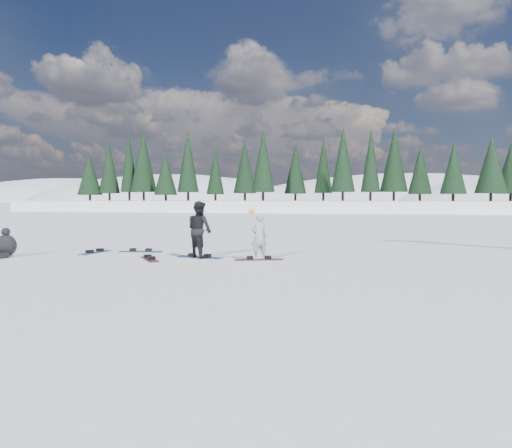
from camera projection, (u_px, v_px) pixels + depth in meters
The scene contains 10 objects.
ground at pixel (208, 261), 15.04m from camera, with size 420.00×420.00×0.00m, color white.
alpine_backdrop at pixel (323, 237), 202.86m from camera, with size 412.50×227.00×53.20m.
snowboarder_woman at pixel (259, 236), 15.25m from camera, with size 0.63×0.60×1.59m.
snowboarder_man at pixel (199, 229), 15.86m from camera, with size 0.88×0.69×1.81m, color black.
seated_rider at pixel (5, 246), 16.06m from camera, with size 0.77×1.18×0.95m.
snowboard_woman at pixel (259, 260), 15.29m from camera, with size 1.50×0.28×0.03m, color maroon.
snowboard_man at pixel (200, 257), 15.91m from camera, with size 1.50×0.28×0.03m, color navy.
snowboard_loose_c at pixel (141, 252), 17.59m from camera, with size 1.50×0.28×0.03m, color navy.
snowboard_loose_b at pixel (150, 259), 15.39m from camera, with size 1.50×0.28×0.03m, color maroon.
snowboard_loose_a at pixel (95, 253), 17.28m from camera, with size 1.50×0.28×0.03m, color #1A6090.
Camera 1 is at (4.60, -14.31, 1.91)m, focal length 35.00 mm.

